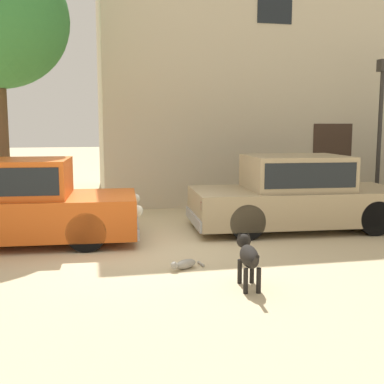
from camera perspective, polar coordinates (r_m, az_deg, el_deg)
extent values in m
plane|color=#CCB78E|center=(8.21, -6.08, -6.60)|extent=(80.00, 80.00, 0.00)
cube|color=#D15619|center=(8.94, -20.02, -2.64)|extent=(4.22, 1.99, 0.68)
cube|color=#D15619|center=(8.86, -20.48, 1.57)|extent=(1.98, 1.60, 0.65)
cube|color=black|center=(8.86, -20.49, 1.63)|extent=(1.83, 1.62, 0.45)
cube|color=#999BA0|center=(8.80, -6.81, -3.90)|extent=(0.23, 1.70, 0.20)
sphere|color=silver|center=(9.40, -6.78, -0.78)|extent=(0.20, 0.20, 0.20)
sphere|color=silver|center=(8.06, -6.51, -2.23)|extent=(0.20, 0.20, 0.20)
cylinder|color=black|center=(9.55, -11.77, -2.67)|extent=(0.67, 0.24, 0.65)
cylinder|color=black|center=(8.06, -12.41, -4.64)|extent=(0.67, 0.24, 0.65)
cube|color=tan|center=(9.82, 12.29, -1.52)|extent=(4.23, 2.02, 0.65)
cube|color=tan|center=(9.72, 12.18, 2.31)|extent=(1.99, 1.65, 0.66)
cube|color=black|center=(9.72, 12.18, 2.37)|extent=(1.83, 1.66, 0.46)
cube|color=#999BA0|center=(9.32, 0.40, -3.18)|extent=(0.22, 1.76, 0.20)
sphere|color=silver|center=(11.33, 20.87, 0.13)|extent=(0.20, 0.20, 0.20)
cube|color=red|center=(10.02, -0.30, -0.20)|extent=(0.05, 0.18, 0.18)
cube|color=red|center=(8.50, 1.23, -1.65)|extent=(0.05, 0.18, 0.18)
cylinder|color=black|center=(11.05, 16.81, -1.41)|extent=(0.67, 0.24, 0.66)
cylinder|color=black|center=(9.66, 20.87, -2.89)|extent=(0.67, 0.24, 0.66)
cylinder|color=black|center=(10.23, 4.16, -1.81)|extent=(0.67, 0.24, 0.66)
cylinder|color=black|center=(8.71, 6.50, -3.54)|extent=(0.67, 0.24, 0.66)
cube|color=#BCB299|center=(17.17, 19.56, 13.22)|extent=(16.99, 5.88, 7.57)
cube|color=#38281E|center=(13.29, 16.24, 3.25)|extent=(1.10, 0.02, 2.10)
cube|color=black|center=(12.91, 9.81, 21.46)|extent=(0.90, 0.02, 1.10)
cylinder|color=black|center=(6.39, 5.68, -9.35)|extent=(0.06, 0.06, 0.32)
cylinder|color=black|center=(6.42, 7.11, -9.28)|extent=(0.06, 0.06, 0.32)
cylinder|color=black|center=(6.02, 6.38, -10.43)|extent=(0.06, 0.06, 0.32)
cylinder|color=black|center=(6.06, 7.90, -10.36)|extent=(0.06, 0.06, 0.32)
ellipsoid|color=black|center=(6.15, 6.80, -7.59)|extent=(0.29, 0.62, 0.27)
sphere|color=black|center=(6.47, 6.14, -5.79)|extent=(0.19, 0.19, 0.19)
cone|color=black|center=(6.57, 5.97, -5.71)|extent=(0.12, 0.12, 0.10)
cone|color=black|center=(6.44, 5.66, -5.07)|extent=(0.07, 0.07, 0.09)
cone|color=black|center=(6.46, 6.65, -5.04)|extent=(0.07, 0.07, 0.09)
cylinder|color=black|center=(5.78, 7.58, -7.96)|extent=(0.07, 0.20, 0.16)
ellipsoid|color=gray|center=(7.00, -0.76, -8.54)|extent=(0.38, 0.30, 0.14)
sphere|color=gray|center=(6.86, -2.12, -8.69)|extent=(0.10, 0.10, 0.10)
cone|color=gray|center=(6.83, -1.98, -8.41)|extent=(0.05, 0.05, 0.04)
cone|color=gray|center=(6.87, -2.26, -8.31)|extent=(0.05, 0.05, 0.04)
cylinder|color=gray|center=(7.17, 1.07, -8.52)|extent=(0.07, 0.22, 0.04)
cylinder|color=#2D2B28|center=(12.68, 21.30, 5.63)|extent=(0.10, 0.10, 3.34)
cube|color=#2D2B28|center=(12.76, 21.71, 13.77)|extent=(0.22, 0.22, 0.28)
sphere|color=silver|center=(12.76, 21.71, 13.77)|extent=(0.18, 0.18, 0.18)
cylinder|color=brown|center=(10.96, -21.54, 4.72)|extent=(0.28, 0.28, 3.10)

